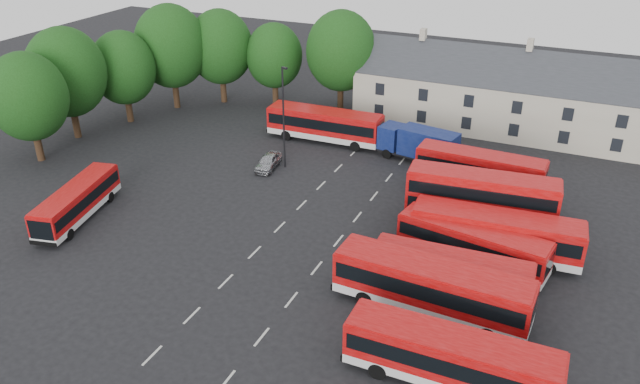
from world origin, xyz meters
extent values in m
plane|color=black|center=(0.00, 0.00, 0.00)|extent=(140.00, 140.00, 0.00)
cube|color=beige|center=(0.00, -14.00, 0.01)|extent=(0.15, 1.80, 0.01)
cube|color=beige|center=(0.00, -10.00, 0.01)|extent=(0.15, 1.80, 0.01)
cube|color=beige|center=(0.00, -6.00, 0.01)|extent=(0.15, 1.80, 0.01)
cube|color=beige|center=(0.00, -2.00, 0.01)|extent=(0.15, 1.80, 0.01)
cube|color=beige|center=(0.00, 2.00, 0.01)|extent=(0.15, 1.80, 0.01)
cube|color=beige|center=(0.00, 6.00, 0.01)|extent=(0.15, 1.80, 0.01)
cube|color=beige|center=(0.00, 10.00, 0.01)|extent=(0.15, 1.80, 0.01)
cube|color=beige|center=(0.00, 14.00, 0.01)|extent=(0.15, 1.80, 0.01)
cube|color=beige|center=(0.00, 18.00, 0.01)|extent=(0.15, 1.80, 0.01)
cube|color=beige|center=(5.00, -14.00, 0.01)|extent=(0.15, 1.80, 0.01)
cube|color=beige|center=(5.00, -10.00, 0.01)|extent=(0.15, 1.80, 0.01)
cube|color=beige|center=(5.00, -6.00, 0.01)|extent=(0.15, 1.80, 0.01)
cube|color=beige|center=(5.00, -2.00, 0.01)|extent=(0.15, 1.80, 0.01)
cube|color=beige|center=(5.00, 2.00, 0.01)|extent=(0.15, 1.80, 0.01)
cube|color=beige|center=(5.00, 6.00, 0.01)|extent=(0.15, 1.80, 0.01)
cube|color=beige|center=(5.00, 10.00, 0.01)|extent=(0.15, 1.80, 0.01)
cube|color=beige|center=(5.00, 14.00, 0.01)|extent=(0.15, 1.80, 0.01)
cube|color=beige|center=(5.00, 18.00, 0.01)|extent=(0.15, 1.80, 0.01)
cylinder|color=black|center=(-27.00, 4.00, 1.92)|extent=(0.70, 0.70, 3.85)
ellipsoid|color=#163D10|center=(-27.00, 4.00, 6.39)|extent=(7.26, 7.26, 8.35)
cylinder|color=black|center=(-28.00, 10.00, 2.10)|extent=(0.70, 0.70, 4.20)
ellipsoid|color=#163D10|center=(-28.00, 10.00, 6.97)|extent=(7.92, 7.92, 9.11)
cylinder|color=black|center=(-26.00, 16.00, 1.84)|extent=(0.70, 0.70, 3.67)
ellipsoid|color=#163D10|center=(-26.00, 16.00, 6.10)|extent=(6.93, 6.93, 7.97)
cylinder|color=black|center=(-24.00, 22.00, 2.19)|extent=(0.70, 0.70, 4.38)
ellipsoid|color=#163D10|center=(-24.00, 22.00, 7.26)|extent=(8.25, 8.25, 9.49)
cylinder|color=black|center=(-20.00, 26.00, 2.01)|extent=(0.70, 0.70, 4.02)
ellipsoid|color=#163D10|center=(-20.00, 26.00, 6.68)|extent=(7.59, 7.59, 8.73)
cylinder|color=black|center=(-14.00, 28.00, 1.75)|extent=(0.70, 0.70, 3.50)
ellipsoid|color=#163D10|center=(-14.00, 28.00, 5.81)|extent=(6.60, 6.60, 7.59)
cylinder|color=black|center=(-6.00, 29.00, 2.10)|extent=(0.70, 0.70, 4.20)
ellipsoid|color=#163D10|center=(-6.00, 29.00, 6.97)|extent=(7.92, 7.92, 9.11)
cube|color=beige|center=(14.00, 30.00, 2.75)|extent=(35.00, 7.00, 5.50)
cube|color=#2D3035|center=(14.00, 30.00, 5.50)|extent=(35.70, 7.13, 7.13)
cube|color=beige|center=(3.00, 30.00, 9.46)|extent=(0.60, 0.90, 1.20)
cube|color=beige|center=(14.00, 30.00, 9.46)|extent=(0.60, 0.90, 1.20)
cube|color=silver|center=(16.12, -9.20, 0.80)|extent=(11.41, 2.64, 0.57)
cube|color=#B20A0C|center=(16.12, -9.20, 2.10)|extent=(11.41, 2.64, 2.02)
cube|color=black|center=(16.12, -9.20, 2.15)|extent=(10.95, 2.70, 0.98)
cube|color=#B20A0C|center=(16.12, -9.20, 3.16)|extent=(11.18, 2.54, 0.12)
cylinder|color=black|center=(12.48, -10.39, 0.52)|extent=(1.04, 0.29, 1.04)
cylinder|color=black|center=(19.76, -8.01, 0.52)|extent=(1.04, 0.29, 1.04)
cube|color=silver|center=(13.54, -3.55, 0.87)|extent=(12.41, 3.36, 0.61)
cube|color=#B20A0C|center=(13.54, -3.55, 2.26)|extent=(12.41, 3.36, 2.18)
cube|color=black|center=(13.54, -3.55, 2.32)|extent=(11.92, 3.40, 1.06)
cube|color=#B20A0C|center=(13.54, -3.55, 3.41)|extent=(12.16, 3.24, 0.13)
cylinder|color=black|center=(9.55, -4.63, 0.56)|extent=(1.13, 0.36, 1.12)
cylinder|color=black|center=(17.53, -2.47, 0.56)|extent=(1.13, 0.36, 1.12)
cube|color=silver|center=(14.19, -1.00, 0.73)|extent=(10.40, 2.83, 0.51)
cube|color=#B20A0C|center=(14.19, -1.00, 1.90)|extent=(10.40, 2.83, 1.83)
cube|color=black|center=(14.19, -1.00, 1.94)|extent=(9.99, 2.86, 0.89)
cube|color=#B20A0C|center=(14.19, -1.00, 2.85)|extent=(10.19, 2.72, 0.11)
cylinder|color=black|center=(10.95, -2.21, 0.47)|extent=(0.95, 0.31, 0.94)
cylinder|color=black|center=(17.43, 0.21, 0.47)|extent=(0.95, 0.31, 0.94)
cube|color=silver|center=(14.75, 2.96, 0.75)|extent=(10.87, 4.20, 0.53)
cube|color=#B20A0C|center=(14.75, 2.96, 1.95)|extent=(10.87, 4.20, 1.88)
cube|color=black|center=(14.75, 2.96, 2.00)|extent=(10.46, 4.18, 0.92)
cube|color=#B20A0C|center=(14.75, 2.96, 2.94)|extent=(10.64, 4.07, 0.12)
cylinder|color=black|center=(11.21, 2.47, 0.48)|extent=(1.00, 0.43, 0.96)
cylinder|color=black|center=(18.28, 3.45, 0.48)|extent=(1.00, 0.43, 0.96)
cube|color=silver|center=(16.02, 4.74, 0.84)|extent=(12.08, 3.60, 0.60)
cube|color=#B20A0C|center=(16.02, 4.74, 2.19)|extent=(12.08, 3.60, 2.11)
cube|color=black|center=(16.02, 4.74, 2.25)|extent=(11.61, 3.63, 1.03)
cube|color=#B20A0C|center=(16.02, 4.74, 3.30)|extent=(11.83, 3.47, 0.13)
cylinder|color=black|center=(12.31, 3.23, 0.54)|extent=(1.10, 0.38, 1.08)
cylinder|color=black|center=(19.72, 6.24, 0.54)|extent=(1.10, 0.38, 1.08)
cube|color=silver|center=(14.21, 8.23, 0.79)|extent=(11.46, 3.61, 0.56)
cube|color=#B20A0C|center=(14.21, 8.23, 2.79)|extent=(11.46, 3.61, 3.43)
cube|color=black|center=(14.21, 8.23, 2.13)|extent=(11.01, 3.63, 0.97)
cube|color=#B20A0C|center=(14.21, 8.23, 4.56)|extent=(11.22, 3.49, 0.12)
cylinder|color=black|center=(10.73, 6.74, 0.51)|extent=(1.05, 0.38, 1.02)
cylinder|color=black|center=(17.69, 9.72, 0.51)|extent=(1.05, 0.38, 1.02)
cube|color=black|center=(14.21, 8.23, 3.46)|extent=(11.01, 3.63, 0.97)
cube|color=silver|center=(13.14, 12.92, 0.74)|extent=(10.57, 2.81, 0.52)
cube|color=#B20A0C|center=(13.14, 12.92, 2.60)|extent=(10.57, 2.81, 3.19)
cube|color=black|center=(13.14, 12.92, 1.98)|extent=(10.15, 2.85, 0.90)
cube|color=#B20A0C|center=(13.14, 12.92, 4.24)|extent=(10.35, 2.70, 0.11)
cylinder|color=black|center=(9.75, 11.98, 0.48)|extent=(0.96, 0.31, 0.95)
cylinder|color=black|center=(16.53, 13.86, 0.48)|extent=(0.96, 0.31, 0.95)
cube|color=black|center=(13.14, 12.92, 3.21)|extent=(10.15, 2.85, 0.90)
cube|color=silver|center=(-15.34, -3.29, 0.68)|extent=(4.25, 9.97, 0.49)
cube|color=#B20A0C|center=(-15.34, -3.29, 1.79)|extent=(4.25, 9.97, 1.72)
cube|color=black|center=(-15.34, -3.29, 1.83)|extent=(4.21, 9.60, 0.84)
cube|color=#B20A0C|center=(-15.34, -3.29, 2.69)|extent=(4.12, 9.76, 0.11)
cylinder|color=black|center=(-13.69, -6.11, 0.44)|extent=(0.43, 0.92, 0.88)
cylinder|color=black|center=(-16.98, -0.47, 0.44)|extent=(0.43, 0.92, 0.88)
cube|color=silver|center=(-3.82, 19.49, 0.84)|extent=(11.94, 2.99, 0.59)
cube|color=#B20A0C|center=(-3.82, 19.49, 2.19)|extent=(11.94, 2.99, 2.11)
cube|color=black|center=(-3.82, 19.49, 2.24)|extent=(11.47, 3.04, 1.03)
cube|color=#B20A0C|center=(-3.82, 19.49, 3.29)|extent=(11.70, 2.88, 0.13)
cylinder|color=black|center=(-7.59, 18.17, 0.54)|extent=(1.09, 0.33, 1.08)
cylinder|color=black|center=(-0.05, 20.80, 0.54)|extent=(1.09, 0.33, 1.08)
cube|color=black|center=(6.25, 18.61, 0.62)|extent=(7.87, 3.39, 0.29)
cube|color=navy|center=(3.44, 19.13, 1.91)|extent=(2.31, 2.69, 2.29)
cube|color=black|center=(2.55, 19.30, 2.25)|extent=(0.46, 2.01, 1.14)
cube|color=navy|center=(7.33, 18.41, 2.05)|extent=(5.78, 3.34, 2.57)
cylinder|color=black|center=(3.43, 18.04, 0.48)|extent=(0.99, 0.44, 0.95)
cylinder|color=black|center=(9.30, 19.14, 0.48)|extent=(0.99, 0.44, 0.95)
imported|color=#999BA1|center=(-5.99, 11.30, 0.68)|extent=(2.06, 4.15, 1.36)
cylinder|color=black|center=(-4.74, 12.24, 4.79)|extent=(0.17, 0.17, 9.59)
cube|color=black|center=(-4.47, 12.15, 9.59)|extent=(0.62, 0.40, 0.17)
camera|label=1|loc=(20.14, -35.28, 24.86)|focal=35.00mm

